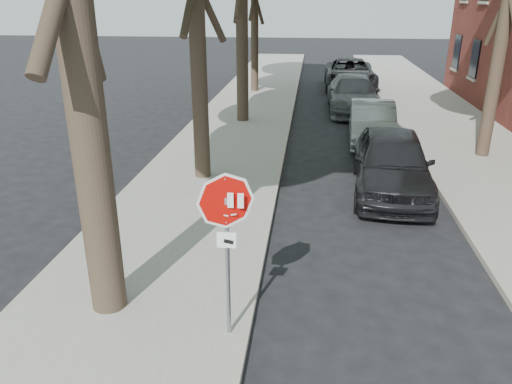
% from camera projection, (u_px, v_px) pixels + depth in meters
% --- Properties ---
extents(ground, '(120.00, 120.00, 0.00)m').
position_uv_depth(ground, '(275.00, 341.00, 7.64)').
color(ground, black).
rests_on(ground, ground).
extents(sidewalk_left, '(4.00, 55.00, 0.12)m').
position_uv_depth(sidewalk_left, '(233.00, 133.00, 18.97)').
color(sidewalk_left, gray).
rests_on(sidewalk_left, ground).
extents(sidewalk_right, '(4.00, 55.00, 0.12)m').
position_uv_depth(sidewalk_right, '(464.00, 140.00, 18.09)').
color(sidewalk_right, gray).
rests_on(sidewalk_right, ground).
extents(curb_left, '(0.12, 55.00, 0.13)m').
position_uv_depth(curb_left, '(287.00, 135.00, 18.76)').
color(curb_left, '#9E9384').
rests_on(curb_left, ground).
extents(curb_right, '(0.12, 55.00, 0.13)m').
position_uv_depth(curb_right, '(407.00, 138.00, 18.30)').
color(curb_right, '#9E9384').
rests_on(curb_right, ground).
extents(stop_sign, '(0.76, 0.34, 2.61)m').
position_uv_depth(stop_sign, '(226.00, 225.00, 6.97)').
color(stop_sign, gray).
rests_on(stop_sign, sidewalk_left).
extents(car_a, '(2.29, 5.00, 1.66)m').
position_uv_depth(car_a, '(392.00, 162.00, 13.18)').
color(car_a, black).
rests_on(car_a, ground).
extents(car_b, '(1.74, 4.45, 1.44)m').
position_uv_depth(car_b, '(372.00, 123.00, 17.78)').
color(car_b, gray).
rests_on(car_b, ground).
extents(car_c, '(2.27, 5.45, 1.57)m').
position_uv_depth(car_c, '(353.00, 94.00, 22.60)').
color(car_c, '#4E4F54').
rests_on(car_c, ground).
extents(car_d, '(2.77, 5.97, 1.66)m').
position_uv_depth(car_d, '(350.00, 74.00, 28.10)').
color(car_d, black).
rests_on(car_d, ground).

